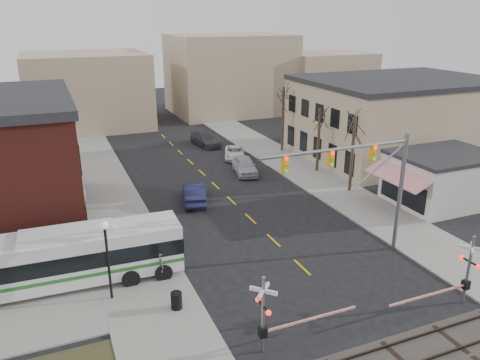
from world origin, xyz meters
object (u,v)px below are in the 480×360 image
(pedestrian_far, at_px, (129,248))
(car_d, at_px, (205,139))
(street_lamp, at_px, (106,245))
(pedestrian_near, at_px, (161,265))
(transit_bus, at_px, (70,257))
(car_a, at_px, (245,165))
(car_c, at_px, (235,153))
(trash_bin, at_px, (176,300))
(traffic_signal_mast, at_px, (367,173))
(rr_crossing_west, at_px, (271,314))
(car_b, at_px, (194,192))
(rr_crossing_east, at_px, (462,272))

(pedestrian_far, bearing_deg, car_d, 30.89)
(street_lamp, height_order, pedestrian_near, street_lamp)
(pedestrian_near, xyz_separation_m, pedestrian_far, (-1.35, 2.80, 0.06))
(pedestrian_far, bearing_deg, transit_bus, 169.90)
(pedestrian_near, bearing_deg, pedestrian_far, 34.03)
(car_a, relative_size, pedestrian_near, 2.78)
(car_c, xyz_separation_m, pedestrian_far, (-14.67, -18.72, 0.42))
(trash_bin, relative_size, car_a, 0.19)
(transit_bus, relative_size, traffic_signal_mast, 1.25)
(rr_crossing_west, bearing_deg, pedestrian_near, 112.38)
(traffic_signal_mast, bearing_deg, car_b, 118.30)
(car_b, bearing_deg, rr_crossing_west, 97.45)
(rr_crossing_west, bearing_deg, pedestrian_far, 113.27)
(car_b, height_order, car_d, car_b)
(traffic_signal_mast, height_order, trash_bin, traffic_signal_mast)
(car_b, height_order, pedestrian_near, pedestrian_near)
(rr_crossing_west, height_order, street_lamp, street_lamp)
(rr_crossing_west, height_order, pedestrian_far, rr_crossing_west)
(rr_crossing_east, height_order, car_a, rr_crossing_east)
(car_b, bearing_deg, street_lamp, 68.81)
(rr_crossing_west, relative_size, car_d, 1.07)
(rr_crossing_east, height_order, car_b, rr_crossing_east)
(car_a, height_order, car_b, car_a)
(transit_bus, distance_m, rr_crossing_west, 12.46)
(street_lamp, distance_m, car_c, 27.91)
(car_d, bearing_deg, trash_bin, -119.95)
(pedestrian_far, bearing_deg, car_b, 19.80)
(trash_bin, xyz_separation_m, pedestrian_near, (-0.02, 3.22, 0.41))
(traffic_signal_mast, relative_size, pedestrian_far, 5.49)
(car_b, bearing_deg, pedestrian_far, 64.71)
(rr_crossing_west, relative_size, car_a, 1.15)
(rr_crossing_west, bearing_deg, car_d, 76.18)
(rr_crossing_west, relative_size, street_lamp, 1.21)
(pedestrian_near, bearing_deg, car_b, -17.80)
(rr_crossing_west, bearing_deg, rr_crossing_east, -3.09)
(transit_bus, distance_m, trash_bin, 6.91)
(rr_crossing_west, relative_size, pedestrian_near, 3.20)
(transit_bus, xyz_separation_m, street_lamp, (1.88, -2.37, 1.56))
(car_d, relative_size, pedestrian_far, 2.80)
(trash_bin, xyz_separation_m, car_d, (12.06, 31.10, 0.17))
(transit_bus, relative_size, rr_crossing_east, 2.28)
(street_lamp, distance_m, trash_bin, 4.75)
(traffic_signal_mast, relative_size, car_d, 1.96)
(rr_crossing_east, xyz_separation_m, car_c, (-0.95, 30.06, -1.33))
(car_b, bearing_deg, rr_crossing_east, 128.14)
(street_lamp, bearing_deg, pedestrian_far, 65.68)
(transit_bus, xyz_separation_m, pedestrian_far, (3.57, 1.36, -0.79))
(trash_bin, bearing_deg, traffic_signal_mast, 5.22)
(rr_crossing_east, distance_m, car_a, 24.97)
(traffic_signal_mast, distance_m, pedestrian_near, 13.59)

